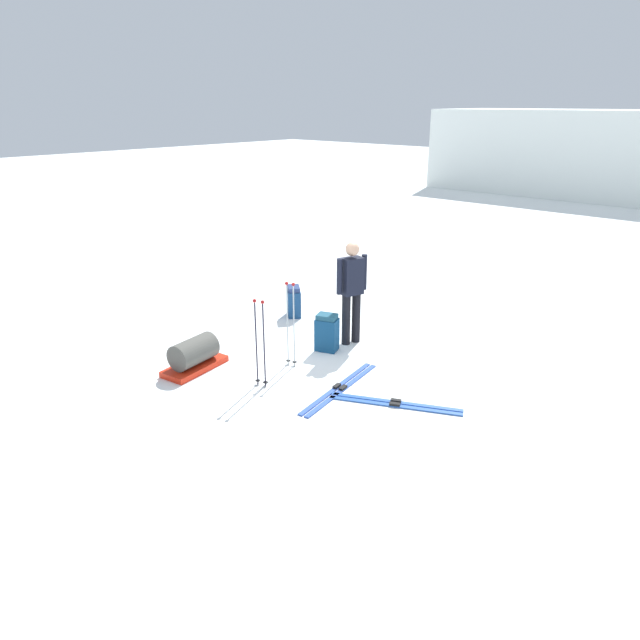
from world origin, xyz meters
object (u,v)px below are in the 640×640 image
object	(u,v)px
ski_pair_far	(395,404)
skier_standing	(352,288)
backpack_large_dark	(327,333)
ski_poles_planted_far	(291,320)
gear_sled	(194,355)
ski_poles_planted_near	(260,339)
backpack_bright	(294,302)
ski_pair_near	(340,388)

from	to	relation	value
ski_pair_far	skier_standing	bearing A→B (deg)	144.91
skier_standing	backpack_large_dark	xyz separation A→B (m)	(-0.09, -0.50, -0.66)
skier_standing	ski_poles_planted_far	xyz separation A→B (m)	(-0.11, -1.29, -0.22)
ski_pair_far	gear_sled	world-z (taller)	gear_sled
backpack_large_dark	ski_poles_planted_far	bearing A→B (deg)	-91.83
ski_pair_far	backpack_large_dark	size ratio (longest dim) A/B	2.71
backpack_large_dark	ski_poles_planted_near	world-z (taller)	ski_poles_planted_near
ski_pair_far	gear_sled	distance (m)	3.08
backpack_bright	ski_poles_planted_near	distance (m)	2.90
gear_sled	ski_pair_far	bearing A→B (deg)	21.13
skier_standing	backpack_bright	size ratio (longest dim) A/B	2.96
skier_standing	ski_pair_far	xyz separation A→B (m)	(1.79, -1.25, -0.94)
backpack_bright	ski_poles_planted_near	world-z (taller)	ski_poles_planted_near
ski_pair_near	gear_sled	world-z (taller)	gear_sled
ski_pair_far	ski_poles_planted_near	xyz separation A→B (m)	(-1.73, -0.80, 0.70)
backpack_bright	ski_pair_near	bearing A→B (deg)	-33.56
ski_pair_near	backpack_bright	xyz separation A→B (m)	(-2.55, 1.69, 0.27)
backpack_bright	ski_poles_planted_near	xyz separation A→B (m)	(1.66, -2.35, 0.43)
ski_pair_near	ski_poles_planted_near	bearing A→B (deg)	-143.98
ski_pair_near	backpack_bright	size ratio (longest dim) A/B	3.20
ski_pair_near	ski_poles_planted_far	size ratio (longest dim) A/B	1.40
backpack_bright	ski_poles_planted_far	world-z (taller)	ski_poles_planted_far
backpack_large_dark	ski_poles_planted_far	world-z (taller)	ski_poles_planted_far
ski_pair_near	gear_sled	bearing A→B (deg)	-154.69
ski_poles_planted_far	gear_sled	size ratio (longest dim) A/B	1.24
ski_pair_far	backpack_bright	distance (m)	3.73
backpack_large_dark	gear_sled	bearing A→B (deg)	-118.12
ski_pair_far	backpack_bright	bearing A→B (deg)	155.47
ski_poles_planted_near	gear_sled	distance (m)	1.27
backpack_large_dark	backpack_bright	world-z (taller)	backpack_large_dark
skier_standing	gear_sled	bearing A→B (deg)	-114.60
ski_pair_near	ski_poles_planted_far	distance (m)	1.29
skier_standing	gear_sled	size ratio (longest dim) A/B	1.61
skier_standing	ski_pair_near	xyz separation A→B (m)	(0.95, -1.40, -0.94)
skier_standing	ski_poles_planted_near	world-z (taller)	skier_standing
ski_pair_far	ski_pair_near	bearing A→B (deg)	-170.02
backpack_large_dark	gear_sled	world-z (taller)	backpack_large_dark
ski_poles_planted_near	gear_sled	bearing A→B (deg)	-164.77
backpack_bright	gear_sled	xyz separation A→B (m)	(0.52, -2.66, -0.06)
skier_standing	gear_sled	xyz separation A→B (m)	(-1.08, -2.36, -0.73)
skier_standing	backpack_large_dark	size ratio (longest dim) A/B	2.78
backpack_large_dark	skier_standing	bearing A→B (deg)	80.16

